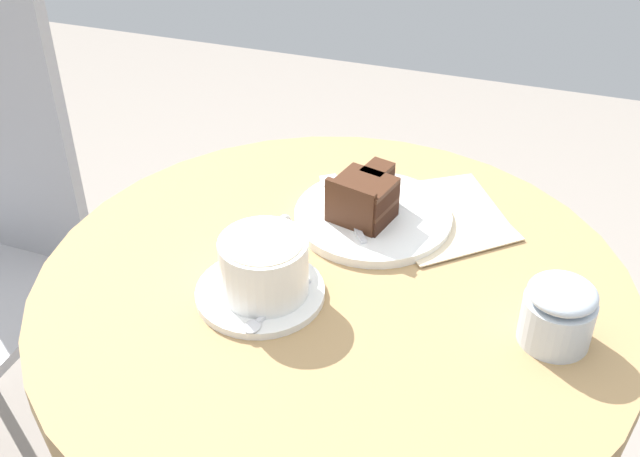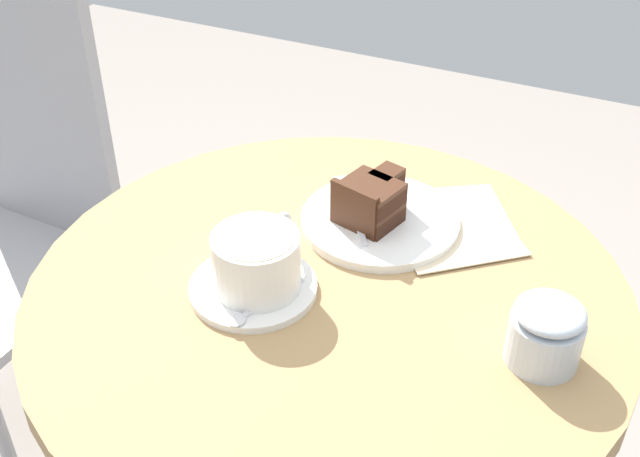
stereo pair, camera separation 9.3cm
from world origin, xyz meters
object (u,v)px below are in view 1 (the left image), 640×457
saucer (260,292)px  coffee_cup (265,264)px  teaspoon (270,312)px  cake_plate (373,217)px  cake_slice (363,197)px  sugar_pot (558,313)px  fork (340,199)px  napkin (441,217)px

saucer → coffee_cup: 0.04m
teaspoon → cake_plate: (0.21, -0.06, -0.00)m
teaspoon → cake_slice: bearing=-173.0°
saucer → cake_plate: cake_plate is taller
teaspoon → sugar_pot: size_ratio=1.37×
teaspoon → coffee_cup: bearing=-132.8°
fork → sugar_pot: bearing=-154.2°
cake_plate → sugar_pot: (-0.15, -0.23, 0.03)m
coffee_cup → teaspoon: size_ratio=1.29×
cake_plate → cake_slice: size_ratio=2.03×
cake_plate → sugar_pot: sugar_pot is taller
fork → coffee_cup: bearing=137.1°
sugar_pot → cake_slice: bearing=60.2°
cake_plate → sugar_pot: bearing=-122.6°
napkin → fork: bearing=98.5°
teaspoon → cake_slice: cake_slice is taller
cake_plate → cake_slice: (-0.01, 0.01, 0.03)m
saucer → cake_slice: size_ratio=1.48×
saucer → coffee_cup: (0.00, -0.01, 0.04)m
coffee_cup → fork: bearing=-8.7°
saucer → cake_plate: size_ratio=0.73×
coffee_cup → sugar_pot: size_ratio=1.76×
cake_slice → cake_plate: bearing=-49.5°
teaspoon → napkin: size_ratio=0.45×
coffee_cup → cake_slice: coffee_cup is taller
fork → cake_slice: bearing=-155.5°
napkin → cake_plate: bearing=111.6°
cake_plate → teaspoon: bearing=164.9°
coffee_cup → saucer: bearing=116.1°
cake_slice → sugar_pot: 0.28m
cake_slice → sugar_pot: size_ratio=1.31×
saucer → napkin: (0.21, -0.16, -0.00)m
saucer → fork: fork is taller
cake_slice → teaspoon: bearing=167.1°
cake_slice → fork: cake_slice is taller
saucer → napkin: 0.27m
coffee_cup → cake_plate: coffee_cup is taller
saucer → cake_plate: bearing=-24.6°
fork → napkin: 0.13m
saucer → teaspoon: 0.04m
cake_plate → fork: bearing=74.9°
fork → napkin: (0.02, -0.13, -0.01)m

